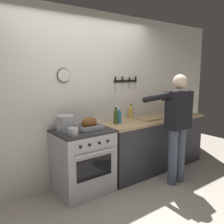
# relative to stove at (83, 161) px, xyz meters

# --- Properties ---
(ground_plane) EXTENTS (8.00, 8.00, 0.00)m
(ground_plane) POSITION_rel_stove_xyz_m (0.22, -0.99, -0.45)
(ground_plane) COLOR #A89E8E
(wall_back) EXTENTS (6.00, 0.13, 2.60)m
(wall_back) POSITION_rel_stove_xyz_m (0.22, 0.36, 0.85)
(wall_back) COLOR white
(wall_back) RESTS_ON ground
(counter_block) EXTENTS (2.03, 0.65, 0.90)m
(counter_block) POSITION_rel_stove_xyz_m (1.42, 0.00, 0.00)
(counter_block) COLOR #38383D
(counter_block) RESTS_ON ground
(stove) EXTENTS (0.76, 0.67, 0.90)m
(stove) POSITION_rel_stove_xyz_m (0.00, 0.00, 0.00)
(stove) COLOR #BCBCC1
(stove) RESTS_ON ground
(person_cook) EXTENTS (0.51, 0.63, 1.66)m
(person_cook) POSITION_rel_stove_xyz_m (1.28, -0.61, 0.50)
(person_cook) COLOR #4C566B
(person_cook) RESTS_ON ground
(roasting_pan) EXTENTS (0.35, 0.26, 0.17)m
(roasting_pan) POSITION_rel_stove_xyz_m (0.10, -0.02, 0.53)
(roasting_pan) COLOR #B7B7BC
(roasting_pan) RESTS_ON stove
(stock_pot) EXTENTS (0.25, 0.25, 0.21)m
(stock_pot) POSITION_rel_stove_xyz_m (-0.19, 0.11, 0.56)
(stock_pot) COLOR #B7B7BC
(stock_pot) RESTS_ON stove
(saucepan) EXTENTS (0.13, 0.13, 0.10)m
(saucepan) POSITION_rel_stove_xyz_m (-0.24, -0.18, 0.50)
(saucepan) COLOR #B7B7BC
(saucepan) RESTS_ON stove
(cutting_board) EXTENTS (0.36, 0.24, 0.02)m
(cutting_board) POSITION_rel_stove_xyz_m (1.28, -0.05, 0.46)
(cutting_board) COLOR tan
(cutting_board) RESTS_ON counter_block
(bottle_cooking_oil) EXTENTS (0.07, 0.07, 0.25)m
(bottle_cooking_oil) POSITION_rel_stove_xyz_m (1.10, 0.22, 0.55)
(bottle_cooking_oil) COLOR gold
(bottle_cooking_oil) RESTS_ON counter_block
(bottle_dish_soap) EXTENTS (0.07, 0.07, 0.23)m
(bottle_dish_soap) POSITION_rel_stove_xyz_m (0.72, 0.07, 0.54)
(bottle_dish_soap) COLOR #338CCC
(bottle_dish_soap) RESTS_ON counter_block
(bottle_olive_oil) EXTENTS (0.07, 0.07, 0.25)m
(bottle_olive_oil) POSITION_rel_stove_xyz_m (0.62, 0.04, 0.56)
(bottle_olive_oil) COLOR #385623
(bottle_olive_oil) RESTS_ON counter_block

